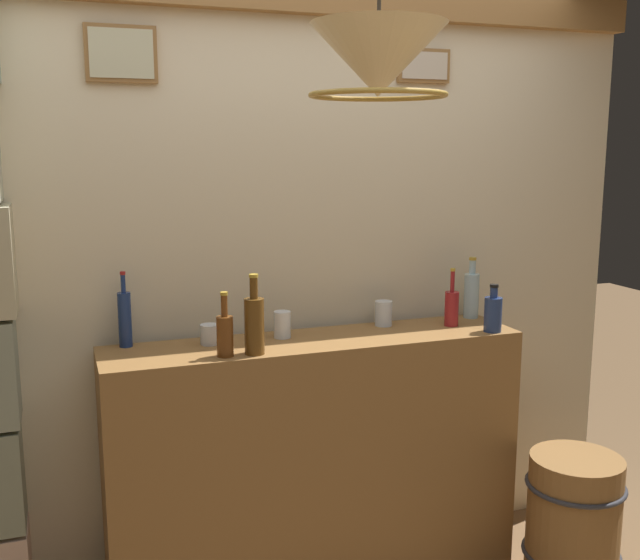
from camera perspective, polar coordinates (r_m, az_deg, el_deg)
panelled_rear_partition at (r=3.16m, az=-1.93°, el=1.24°), size 3.13×0.15×2.48m
bar_shelf_unit at (r=3.15m, az=-0.32°, el=-13.90°), size 1.69×0.37×1.06m
liquor_bottle_scotch at (r=3.23m, az=10.10°, el=-2.06°), size 0.06×0.06×0.25m
liquor_bottle_sherry at (r=2.94m, az=-14.80°, el=-2.84°), size 0.05×0.05×0.29m
liquor_bottle_whiskey at (r=2.75m, az=-5.08°, el=-3.37°), size 0.07×0.07×0.30m
liquor_bottle_port at (r=2.74m, az=-7.33°, el=-4.12°), size 0.06×0.06×0.24m
liquor_bottle_vermouth at (r=3.16m, az=13.18°, el=-2.49°), size 0.07×0.07×0.20m
liquor_bottle_gin at (r=3.39m, az=11.58°, el=-1.05°), size 0.07×0.07×0.27m
glass_tumbler_rocks at (r=2.99m, az=-2.92°, el=-3.45°), size 0.07×0.07×0.11m
glass_tumbler_highball at (r=3.20m, az=4.92°, el=-2.57°), size 0.07×0.07×0.11m
glass_tumbler_shot at (r=2.92m, az=-8.49°, el=-4.17°), size 0.07×0.07×0.08m
pendant_lamp at (r=2.29m, az=4.51°, el=16.34°), size 0.42×0.42×0.54m
wooden_barrel at (r=3.44m, az=18.91°, el=-17.01°), size 0.41×0.41×0.55m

